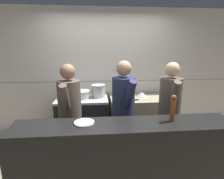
% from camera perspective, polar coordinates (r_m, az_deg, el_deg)
% --- Properties ---
extents(ground_plane, '(14.00, 14.00, 0.00)m').
position_cam_1_polar(ground_plane, '(2.84, 0.72, -26.91)').
color(ground_plane, '#7F705B').
extents(wall_back_tiled, '(8.00, 0.06, 2.60)m').
position_cam_1_polar(wall_back_tiled, '(3.67, -1.56, 5.18)').
color(wall_back_tiled, silver).
rests_on(wall_back_tiled, ground_plane).
extents(oven_range, '(0.96, 0.71, 0.91)m').
position_cam_1_polar(oven_range, '(3.52, -9.41, -9.69)').
color(oven_range, '#232326').
rests_on(oven_range, ground_plane).
extents(prep_counter, '(1.13, 0.65, 0.88)m').
position_cam_1_polar(prep_counter, '(3.61, 8.67, -9.39)').
color(prep_counter, gray).
rests_on(prep_counter, ground_plane).
extents(pass_counter, '(2.60, 0.45, 1.00)m').
position_cam_1_polar(pass_counter, '(2.29, 4.36, -22.54)').
color(pass_counter, black).
rests_on(pass_counter, ground_plane).
extents(stock_pot, '(0.27, 0.27, 0.16)m').
position_cam_1_polar(stock_pot, '(3.42, -15.07, -1.08)').
color(stock_pot, beige).
rests_on(stock_pot, oven_range).
extents(sauce_pot, '(0.30, 0.30, 0.14)m').
position_cam_1_polar(sauce_pot, '(3.31, -9.61, -1.47)').
color(sauce_pot, beige).
rests_on(sauce_pot, oven_range).
extents(braising_pot, '(0.27, 0.27, 0.24)m').
position_cam_1_polar(braising_pot, '(3.33, -4.48, -0.35)').
color(braising_pot, '#B7BABF').
rests_on(braising_pot, oven_range).
extents(mixing_bowl_steel, '(0.25, 0.25, 0.10)m').
position_cam_1_polar(mixing_bowl_steel, '(3.50, 9.69, -1.64)').
color(mixing_bowl_steel, '#B7BABF').
rests_on(mixing_bowl_steel, prep_counter).
extents(chefs_knife, '(0.39, 0.12, 0.02)m').
position_cam_1_polar(chefs_knife, '(3.32, 9.42, -3.26)').
color(chefs_knife, '#B7BABF').
rests_on(chefs_knife, prep_counter).
extents(plated_dish_main, '(0.23, 0.23, 0.02)m').
position_cam_1_polar(plated_dish_main, '(2.06, -9.07, -10.63)').
color(plated_dish_main, white).
rests_on(plated_dish_main, pass_counter).
extents(pepper_mill, '(0.06, 0.06, 0.32)m').
position_cam_1_polar(pepper_mill, '(2.15, 19.28, -5.62)').
color(pepper_mill, brown).
rests_on(pepper_mill, pass_counter).
extents(chef_head_cook, '(0.35, 0.71, 1.63)m').
position_cam_1_polar(chef_head_cook, '(2.65, -13.50, -7.53)').
color(chef_head_cook, black).
rests_on(chef_head_cook, ground_plane).
extents(chef_sous, '(0.41, 0.73, 1.66)m').
position_cam_1_polar(chef_sous, '(2.65, 3.67, -6.65)').
color(chef_sous, black).
rests_on(chef_sous, ground_plane).
extents(chef_line, '(0.38, 0.72, 1.63)m').
position_cam_1_polar(chef_line, '(2.89, 18.19, -5.97)').
color(chef_line, black).
rests_on(chef_line, ground_plane).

